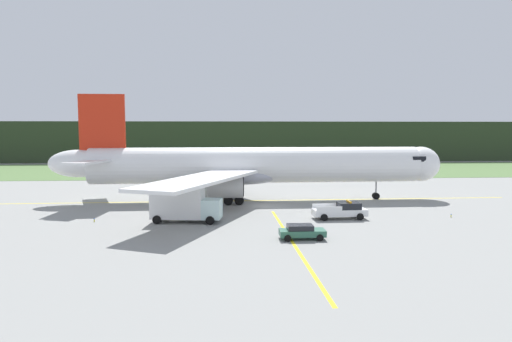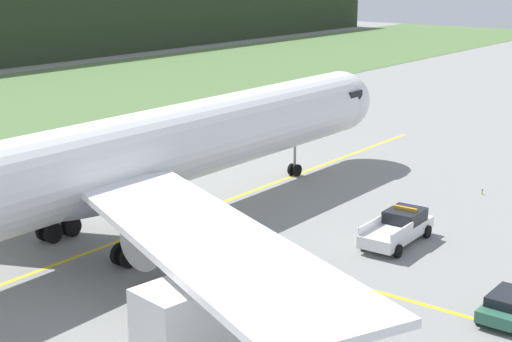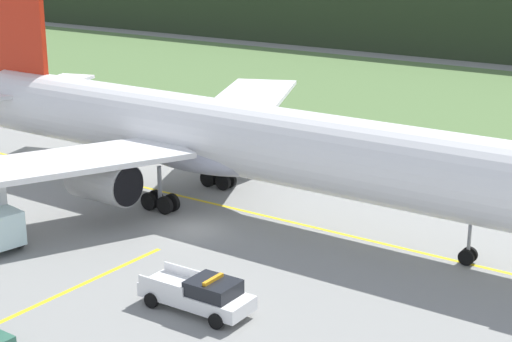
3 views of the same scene
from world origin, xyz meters
TOP-DOWN VIEW (x-y plane):
  - ground at (0.00, 0.00)m, footprint 320.00×320.00m
  - grass_verge at (0.00, 50.71)m, footprint 320.00×40.07m
  - taxiway_centerline_main at (-0.77, 4.66)m, footprint 70.45×1.36m
  - airliner at (-1.62, 4.64)m, footprint 53.01×44.90m
  - ops_pickup_truck at (7.65, -8.30)m, footprint 5.87×2.52m

SIDE VIEW (x-z plane):
  - ground at x=0.00m, z-range 0.00..0.00m
  - taxiway_centerline_main at x=-0.77m, z-range 0.00..0.01m
  - grass_verge at x=0.00m, z-range 0.00..0.04m
  - ops_pickup_truck at x=7.65m, z-range -0.06..1.88m
  - airliner at x=-1.62m, z-range -2.42..11.86m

